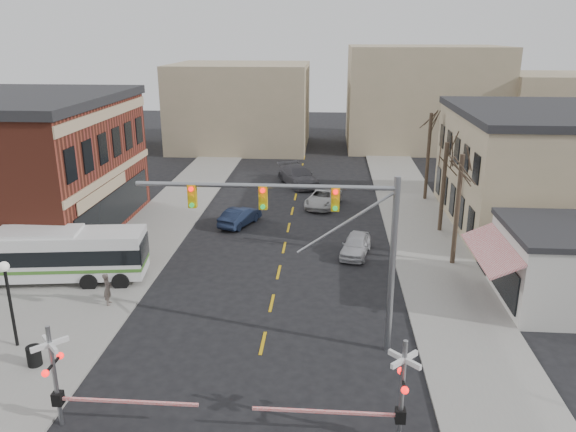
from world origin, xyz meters
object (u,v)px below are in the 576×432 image
at_px(transit_bus, 41,254).
at_px(car_d, 298,176).
at_px(traffic_signal_mast, 323,226).
at_px(pedestrian_near, 108,289).
at_px(trash_bin, 34,356).
at_px(rr_crossing_west, 67,378).
at_px(street_lamp, 7,286).
at_px(car_a, 356,245).
at_px(car_c, 323,198).
at_px(rr_crossing_east, 389,393).
at_px(car_b, 240,216).
at_px(pedestrian_far, 98,267).

xyz_separation_m(transit_bus, car_d, (13.19, 22.42, -0.83)).
xyz_separation_m(traffic_signal_mast, pedestrian_near, (-11.05, 3.17, -4.82)).
xyz_separation_m(traffic_signal_mast, trash_bin, (-12.06, -2.52, -5.24)).
relative_size(rr_crossing_west, street_lamp, 1.38).
distance_m(transit_bus, rr_crossing_west, 13.65).
height_order(car_a, car_c, car_c).
bearing_deg(rr_crossing_east, car_c, 95.43).
distance_m(transit_bus, street_lamp, 7.30).
xyz_separation_m(car_b, car_c, (6.02, 5.20, 0.00)).
xyz_separation_m(rr_crossing_west, trash_bin, (-3.19, 3.43, -1.41)).
relative_size(transit_bus, pedestrian_far, 7.31).
distance_m(rr_crossing_west, pedestrian_far, 12.55).
relative_size(street_lamp, pedestrian_near, 2.38).
bearing_deg(transit_bus, car_b, 48.06).
xyz_separation_m(transit_bus, car_c, (15.61, 15.87, -1.01)).
relative_size(rr_crossing_east, car_c, 1.15).
bearing_deg(car_a, traffic_signal_mast, -88.28).
relative_size(street_lamp, trash_bin, 4.69).
distance_m(rr_crossing_east, car_b, 24.08).
relative_size(rr_crossing_east, trash_bin, 6.45).
distance_m(trash_bin, car_c, 26.90).
xyz_separation_m(rr_crossing_west, car_b, (2.61, 22.40, -1.29)).
xyz_separation_m(traffic_signal_mast, street_lamp, (-13.66, -1.06, -2.74)).
distance_m(car_d, pedestrian_far, 24.38).
distance_m(transit_bus, rr_crossing_east, 21.70).
distance_m(traffic_signal_mast, car_b, 18.33).
distance_m(car_d, pedestrian_near, 26.39).
relative_size(car_a, pedestrian_near, 2.30).
bearing_deg(rr_crossing_west, pedestrian_near, 103.41).
xyz_separation_m(trash_bin, car_b, (5.80, 18.97, 0.12)).
relative_size(car_b, car_c, 0.84).
relative_size(rr_crossing_east, street_lamp, 1.38).
height_order(transit_bus, pedestrian_near, transit_bus).
height_order(transit_bus, trash_bin, transit_bus).
bearing_deg(car_b, pedestrian_near, 92.27).
relative_size(rr_crossing_west, car_a, 1.43).
distance_m(rr_crossing_east, trash_bin, 14.92).
xyz_separation_m(rr_crossing_west, car_d, (6.21, 34.14, -1.11)).
distance_m(car_a, car_b, 9.76).
relative_size(car_a, car_b, 0.96).
distance_m(street_lamp, car_d, 31.33).
relative_size(rr_crossing_east, car_a, 1.43).
distance_m(traffic_signal_mast, pedestrian_far, 14.84).
distance_m(car_c, car_d, 6.98).
height_order(transit_bus, car_a, transit_bus).
bearing_deg(traffic_signal_mast, pedestrian_near, 163.99).
xyz_separation_m(transit_bus, street_lamp, (2.19, -6.83, 1.36)).
bearing_deg(pedestrian_far, car_b, 9.33).
xyz_separation_m(car_a, pedestrian_near, (-13.04, -8.08, 0.31)).
bearing_deg(car_b, trash_bin, 95.10).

